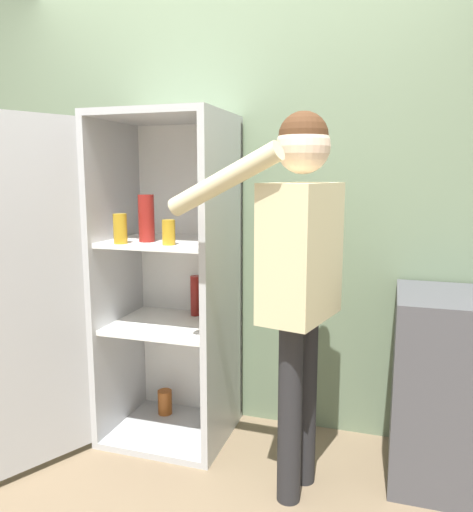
{
  "coord_description": "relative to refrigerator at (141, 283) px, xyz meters",
  "views": [
    {
      "loc": [
        0.86,
        -1.76,
        1.45
      ],
      "look_at": [
        0.1,
        0.64,
        1.03
      ],
      "focal_mm": 35.0,
      "sensor_mm": 36.0,
      "label": 1
    }
  ],
  "objects": [
    {
      "name": "person",
      "position": [
        0.89,
        -0.21,
        0.22
      ],
      "size": [
        0.73,
        0.54,
        1.71
      ],
      "color": "#262628",
      "rests_on": "ground_plane"
    },
    {
      "name": "wall_back",
      "position": [
        0.4,
        0.43,
        0.4
      ],
      "size": [
        7.0,
        0.06,
        2.55
      ],
      "color": "gray",
      "rests_on": "ground_plane"
    },
    {
      "name": "counter",
      "position": [
        1.63,
        0.1,
        -0.43
      ],
      "size": [
        0.66,
        0.56,
        0.9
      ],
      "color": "#4C4C51",
      "rests_on": "ground_plane"
    },
    {
      "name": "refrigerator",
      "position": [
        0.0,
        0.0,
        0.0
      ],
      "size": [
        0.99,
        1.17,
        1.76
      ],
      "color": "#B7BABC",
      "rests_on": "ground_plane"
    }
  ]
}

